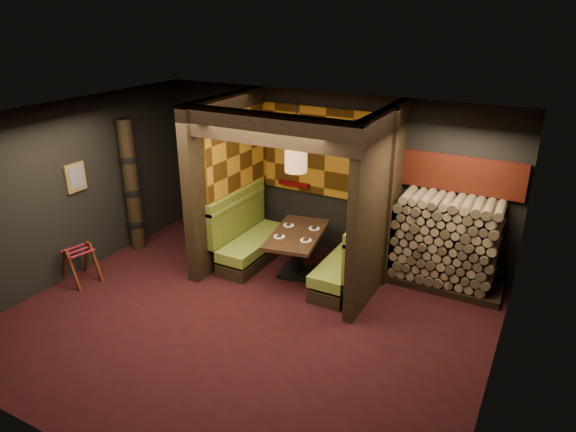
# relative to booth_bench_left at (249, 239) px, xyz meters

# --- Properties ---
(floor) EXTENTS (6.50, 5.50, 0.02)m
(floor) POSITION_rel_booth_bench_left_xyz_m (0.96, -1.65, -0.41)
(floor) COLOR black
(floor) RESTS_ON ground
(ceiling) EXTENTS (6.50, 5.50, 0.02)m
(ceiling) POSITION_rel_booth_bench_left_xyz_m (0.96, -1.65, 2.46)
(ceiling) COLOR black
(ceiling) RESTS_ON ground
(wall_back) EXTENTS (6.50, 0.02, 2.85)m
(wall_back) POSITION_rel_booth_bench_left_xyz_m (0.96, 1.11, 1.02)
(wall_back) COLOR black
(wall_back) RESTS_ON ground
(wall_front) EXTENTS (6.50, 0.02, 2.85)m
(wall_front) POSITION_rel_booth_bench_left_xyz_m (0.96, -4.41, 1.02)
(wall_front) COLOR black
(wall_front) RESTS_ON ground
(wall_left) EXTENTS (0.02, 5.50, 2.85)m
(wall_left) POSITION_rel_booth_bench_left_xyz_m (-2.30, -1.65, 1.02)
(wall_left) COLOR black
(wall_left) RESTS_ON ground
(wall_right) EXTENTS (0.02, 5.50, 2.85)m
(wall_right) POSITION_rel_booth_bench_left_xyz_m (4.22, -1.65, 1.02)
(wall_right) COLOR black
(wall_right) RESTS_ON ground
(partition_left) EXTENTS (0.20, 2.20, 2.85)m
(partition_left) POSITION_rel_booth_bench_left_xyz_m (-0.39, -0.00, 1.02)
(partition_left) COLOR black
(partition_left) RESTS_ON floor
(partition_right) EXTENTS (0.15, 2.10, 2.85)m
(partition_right) POSITION_rel_booth_bench_left_xyz_m (2.26, 0.05, 1.02)
(partition_right) COLOR black
(partition_right) RESTS_ON floor
(header_beam) EXTENTS (2.85, 0.18, 0.44)m
(header_beam) POSITION_rel_booth_bench_left_xyz_m (0.94, -0.95, 2.23)
(header_beam) COLOR black
(header_beam) RESTS_ON partition_left
(tapa_back_panel) EXTENTS (2.40, 0.06, 1.55)m
(tapa_back_panel) POSITION_rel_booth_bench_left_xyz_m (0.94, 1.06, 1.42)
(tapa_back_panel) COLOR #9E6214
(tapa_back_panel) RESTS_ON wall_back
(tapa_side_panel) EXTENTS (0.04, 1.85, 1.45)m
(tapa_side_panel) POSITION_rel_booth_bench_left_xyz_m (-0.27, 0.17, 1.45)
(tapa_side_panel) COLOR #9E6214
(tapa_side_panel) RESTS_ON partition_left
(lacquer_shelf) EXTENTS (0.60, 0.12, 0.07)m
(lacquer_shelf) POSITION_rel_booth_bench_left_xyz_m (0.36, 1.00, 0.78)
(lacquer_shelf) COLOR #500408
(lacquer_shelf) RESTS_ON wall_back
(booth_bench_left) EXTENTS (0.68, 1.60, 1.14)m
(booth_bench_left) POSITION_rel_booth_bench_left_xyz_m (0.00, 0.00, 0.00)
(booth_bench_left) COLOR black
(booth_bench_left) RESTS_ON floor
(booth_bench_right) EXTENTS (0.68, 1.60, 1.14)m
(booth_bench_right) POSITION_rel_booth_bench_left_xyz_m (1.89, 0.00, 0.00)
(booth_bench_right) COLOR black
(booth_bench_right) RESTS_ON floor
(dining_table) EXTENTS (1.01, 1.53, 0.75)m
(dining_table) POSITION_rel_booth_bench_left_xyz_m (0.96, -0.05, 0.11)
(dining_table) COLOR black
(dining_table) RESTS_ON floor
(place_settings) EXTENTS (0.70, 0.74, 0.03)m
(place_settings) POSITION_rel_booth_bench_left_xyz_m (0.96, -0.05, 0.36)
(place_settings) COLOR white
(place_settings) RESTS_ON dining_table
(pendant_lamp) EXTENTS (0.35, 0.35, 1.05)m
(pendant_lamp) POSITION_rel_booth_bench_left_xyz_m (0.96, -0.10, 1.63)
(pendant_lamp) COLOR #AC7146
(pendant_lamp) RESTS_ON ceiling
(framed_picture) EXTENTS (0.05, 0.36, 0.46)m
(framed_picture) POSITION_rel_booth_bench_left_xyz_m (-2.25, -1.55, 1.22)
(framed_picture) COLOR brown
(framed_picture) RESTS_ON wall_left
(luggage_rack) EXTENTS (0.69, 0.55, 0.66)m
(luggage_rack) POSITION_rel_booth_bench_left_xyz_m (-2.01, -1.93, -0.07)
(luggage_rack) COLOR #421508
(luggage_rack) RESTS_ON floor
(totem_column) EXTENTS (0.31, 0.31, 2.40)m
(totem_column) POSITION_rel_booth_bench_left_xyz_m (-2.09, -0.55, 0.79)
(totem_column) COLOR black
(totem_column) RESTS_ON floor
(firewood_stack) EXTENTS (1.73, 0.70, 1.50)m
(firewood_stack) POSITION_rel_booth_bench_left_xyz_m (3.25, 0.70, 0.35)
(firewood_stack) COLOR black
(firewood_stack) RESTS_ON floor
(mosaic_header) EXTENTS (1.83, 0.10, 0.56)m
(mosaic_header) POSITION_rel_booth_bench_left_xyz_m (3.25, 1.03, 1.38)
(mosaic_header) COLOR maroon
(mosaic_header) RESTS_ON wall_back
(bay_front_post) EXTENTS (0.08, 0.08, 2.85)m
(bay_front_post) POSITION_rel_booth_bench_left_xyz_m (2.35, 0.31, 1.02)
(bay_front_post) COLOR black
(bay_front_post) RESTS_ON floor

